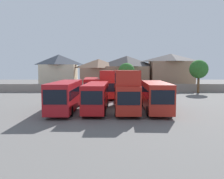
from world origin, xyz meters
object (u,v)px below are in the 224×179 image
(house_terrace_right, at_px, (127,72))
(tree_behind_wall, at_px, (127,71))
(bus_5, at_px, (92,86))
(bus_7, at_px, (129,87))
(bus_2, at_px, (97,95))
(bus_1, at_px, (66,94))
(bus_6, at_px, (109,82))
(bus_4, at_px, (156,95))
(house_terrace_left, at_px, (59,71))
(house_terrace_far_right, at_px, (171,71))
(house_terrace_centre, at_px, (99,74))
(tree_left_of_lot, at_px, (199,69))
(bus_3, at_px, (126,88))

(house_terrace_right, xyz_separation_m, tree_behind_wall, (-0.50, -7.00, 0.22))
(bus_5, height_order, bus_7, bus_5)
(bus_2, bearing_deg, bus_1, -93.16)
(bus_1, bearing_deg, bus_6, 159.71)
(bus_4, bearing_deg, house_terrace_left, -147.81)
(bus_6, height_order, house_terrace_far_right, house_terrace_far_right)
(bus_6, relative_size, house_terrace_left, 1.14)
(house_terrace_centre, bearing_deg, tree_left_of_lot, -27.30)
(bus_2, xyz_separation_m, house_terrace_far_right, (16.98, 32.83, 2.65))
(bus_5, bearing_deg, bus_3, 16.28)
(bus_7, height_order, house_terrace_right, house_terrace_right)
(house_terrace_far_right, bearing_deg, bus_5, -134.67)
(bus_2, xyz_separation_m, bus_4, (7.07, 0.01, 0.06))
(bus_3, xyz_separation_m, house_terrace_centre, (-5.08, 32.98, 1.16))
(bus_6, bearing_deg, bus_2, -4.23)
(bus_7, bearing_deg, tree_left_of_lot, 115.67)
(bus_5, bearing_deg, bus_1, -12.94)
(bus_4, height_order, house_terrace_left, house_terrace_left)
(house_terrace_left, relative_size, house_terrace_far_right, 0.84)
(house_terrace_right, bearing_deg, bus_6, -103.04)
(house_terrace_left, xyz_separation_m, house_terrace_right, (17.75, -0.63, -0.19))
(bus_1, bearing_deg, house_terrace_right, 163.49)
(bus_2, distance_m, house_terrace_centre, 33.34)
(bus_7, relative_size, house_terrace_centre, 1.25)
(house_terrace_left, bearing_deg, tree_behind_wall, -23.84)
(bus_4, xyz_separation_m, house_terrace_right, (-1.38, 33.47, 2.35))
(tree_left_of_lot, xyz_separation_m, tree_behind_wall, (-14.99, 4.50, -0.46))
(bus_6, xyz_separation_m, bus_7, (3.65, -0.51, -0.77))
(bus_3, distance_m, house_terrace_far_right, 35.30)
(bus_7, distance_m, house_terrace_right, 20.04)
(bus_4, xyz_separation_m, bus_5, (-8.82, 13.87, -0.01))
(tree_left_of_lot, bearing_deg, house_terrace_left, 159.40)
(house_terrace_right, distance_m, tree_behind_wall, 7.02)
(bus_5, xyz_separation_m, house_terrace_centre, (0.14, 19.35, 1.95))
(house_terrace_left, bearing_deg, bus_6, -56.45)
(bus_6, height_order, tree_left_of_lot, tree_left_of_lot)
(bus_5, bearing_deg, bus_7, 82.95)
(bus_4, bearing_deg, house_terrace_centre, -162.47)
(tree_left_of_lot, bearing_deg, tree_behind_wall, 163.29)
(bus_5, height_order, house_terrace_centre, house_terrace_centre)
(bus_7, xyz_separation_m, tree_behind_wall, (0.33, 12.88, 2.62))
(bus_1, height_order, bus_6, bus_6)
(house_terrace_centre, height_order, tree_behind_wall, house_terrace_centre)
(bus_4, distance_m, bus_6, 15.29)
(tree_left_of_lot, bearing_deg, bus_3, -127.55)
(bus_2, relative_size, house_terrace_right, 0.91)
(house_terrace_centre, bearing_deg, bus_4, -75.36)
(house_terrace_centre, bearing_deg, bus_6, -81.64)
(bus_1, relative_size, house_terrace_left, 1.26)
(bus_5, relative_size, bus_7, 0.97)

